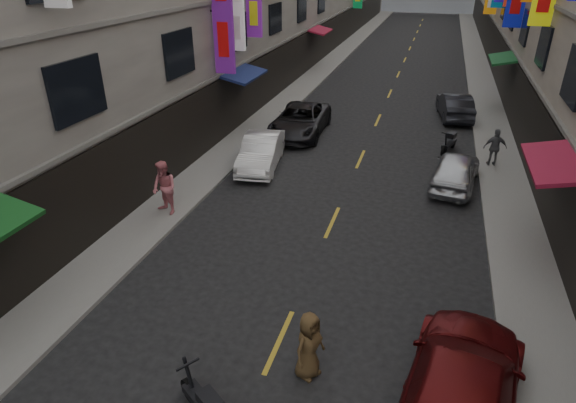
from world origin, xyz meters
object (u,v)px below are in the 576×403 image
Objects in this scene: car_right_far at (455,106)px; car_right_mid at (456,170)px; pedestrian_lfar at (164,188)px; car_left_far at (300,120)px; pedestrian_crossing at (309,345)px; car_left_mid at (261,152)px; pedestrian_rfar at (495,147)px; scooter_far_right at (449,143)px; car_right_near at (460,389)px.

car_right_mid is at bearing 81.21° from car_right_far.
car_right_mid is 11.14m from pedestrian_lfar.
pedestrian_crossing is (4.45, -15.28, 0.09)m from car_left_far.
car_left_mid is 2.63× the size of pedestrian_rfar.
pedestrian_rfar is (1.80, -1.42, 0.48)m from scooter_far_right.
pedestrian_crossing reaches higher than car_right_near.
pedestrian_lfar is at bearing 37.49° from car_right_mid.
pedestrian_crossing is (-3.08, 0.24, 0.05)m from car_right_near.
car_left_far reaches higher than car_right_mid.
car_left_mid is at bearing -44.27° from car_right_near.
pedestrian_crossing is at bearing 62.30° from pedestrian_rfar.
car_right_mid is 0.94× the size of car_right_far.
car_left_far is 9.29m from pedestrian_rfar.
pedestrian_crossing is (-3.08, -20.38, 0.12)m from car_right_far.
car_left_mid is 8.01m from car_right_mid.
pedestrian_lfar is at bearing 76.74° from pedestrian_crossing.
car_right_mid is 2.45× the size of pedestrian_crossing.
car_right_far is (8.00, 9.72, 0.01)m from car_left_mid.
car_left_mid is 2.20× the size of pedestrian_lfar.
car_left_mid is 2.57× the size of pedestrian_crossing.
car_right_far is 2.60× the size of pedestrian_crossing.
car_right_near is at bearing 81.21° from car_right_far.
car_right_near reaches higher than car_right_far.
car_left_far is at bearing -54.63° from car_right_near.
car_left_mid is (-7.78, -4.22, 0.25)m from scooter_far_right.
car_right_near is 2.76× the size of pedestrian_lfar.
car_right_near is 1.32× the size of car_right_mid.
scooter_far_right is at bearing 78.88° from car_right_far.
scooter_far_right is 0.43× the size of car_right_mid.
car_right_mid is (8.00, 0.38, -0.01)m from car_left_mid.
scooter_far_right is 15.13m from car_right_near.
car_right_near is at bearing -66.07° from car_left_far.
car_right_far is at bearing -80.54° from car_right_near.
pedestrian_lfar reaches higher than car_right_mid.
car_right_mid is 2.09× the size of pedestrian_lfar.
car_left_mid is 0.99× the size of car_right_far.
car_left_far is at bearing 101.40° from pedestrian_lfar.
car_right_far is 7.10m from pedestrian_rfar.
scooter_far_right is 13.31m from pedestrian_lfar.
car_right_near is 11.26m from pedestrian_lfar.
pedestrian_rfar is (9.11, -1.81, 0.19)m from car_left_far.
car_left_far is 1.30× the size of car_right_mid.
car_right_far is at bearing 41.62° from car_left_mid.
pedestrian_rfar is 14.25m from pedestrian_crossing.
scooter_far_right is 15.16m from pedestrian_crossing.
car_right_far reaches higher than car_right_mid.
car_left_far is at bearing 75.32° from car_left_mid.
scooter_far_right is 0.33× the size of car_left_far.
car_right_mid is at bearing 48.25° from pedestrian_rfar.
pedestrian_rfar reaches higher than car_left_mid.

